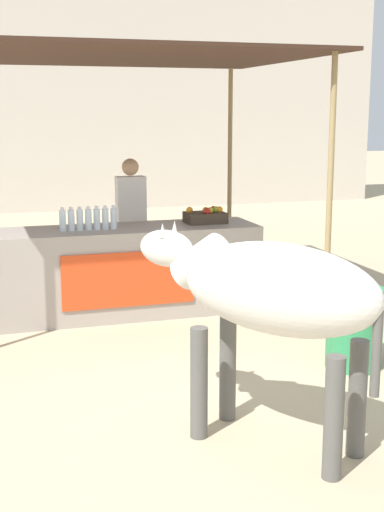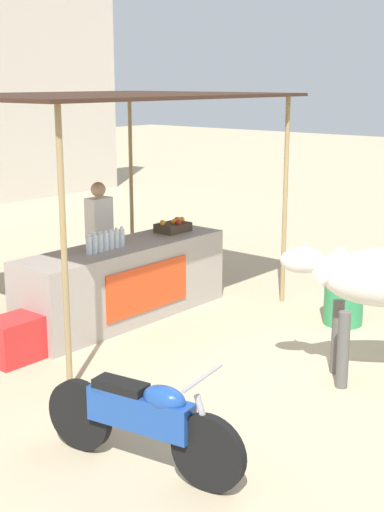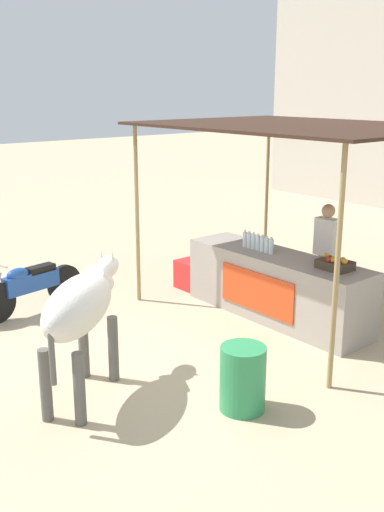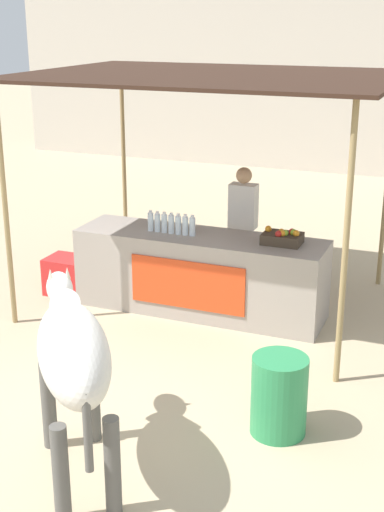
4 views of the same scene
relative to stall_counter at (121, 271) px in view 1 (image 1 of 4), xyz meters
name	(u,v)px [view 1 (image 1 of 4)]	position (x,y,z in m)	size (l,w,h in m)	color
ground_plane	(177,385)	(0.00, -2.20, -0.48)	(60.00, 60.00, 0.00)	tan
building_wall_far	(38,65)	(0.00, 8.67, 2.68)	(16.00, 0.50, 6.31)	beige
stall_counter	(121,271)	(0.00, 0.00, 0.00)	(3.00, 0.82, 0.96)	#9E9389
stall_awning	(111,65)	(0.00, 0.30, 2.20)	(4.20, 3.20, 2.79)	#382319
water_bottle_row	(88,219)	(-0.35, -0.05, 0.59)	(0.61, 0.07, 0.25)	silver
fruit_crate	(206,216)	(0.99, 0.05, 0.55)	(0.44, 0.32, 0.18)	#3F3326
vendor_behind_counter	(131,226)	(0.28, 0.75, 0.37)	(0.34, 0.22, 1.65)	#383842
water_barrel	(354,327)	(1.60, -2.22, -0.13)	(0.48, 0.48, 0.71)	#2D8C51
cow	(269,295)	(0.29, -3.36, 0.55)	(1.40, 1.66, 1.44)	silver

